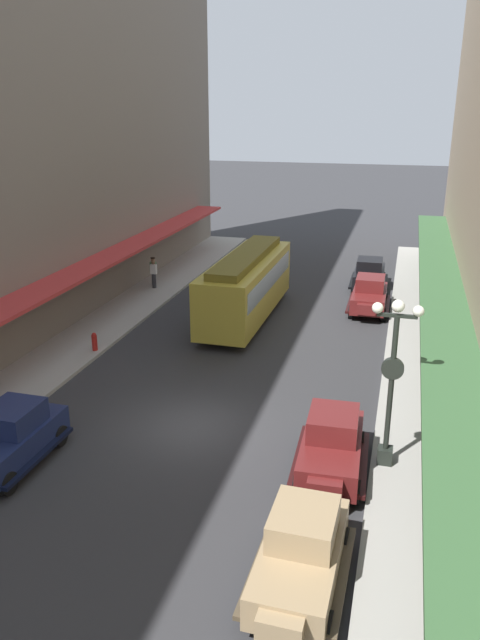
# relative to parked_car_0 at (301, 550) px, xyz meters

# --- Properties ---
(ground_plane) EXTENTS (200.00, 200.00, 0.00)m
(ground_plane) POSITION_rel_parked_car_0_xyz_m (-4.77, 6.36, -0.94)
(ground_plane) COLOR #2D2D30
(sidewalk_left) EXTENTS (3.00, 60.00, 0.15)m
(sidewalk_left) POSITION_rel_parked_car_0_xyz_m (-12.27, 6.36, -0.87)
(sidewalk_left) COLOR #99968E
(sidewalk_left) RESTS_ON ground
(sidewalk_right) EXTENTS (3.00, 60.00, 0.15)m
(sidewalk_right) POSITION_rel_parked_car_0_xyz_m (2.73, 6.36, -0.87)
(sidewalk_right) COLOR #99968E
(sidewalk_right) RESTS_ON ground
(parked_car_0) EXTENTS (2.21, 4.28, 1.84)m
(parked_car_0) POSITION_rel_parked_car_0_xyz_m (0.00, 0.00, 0.00)
(parked_car_0) COLOR #997F5B
(parked_car_0) RESTS_ON ground
(parked_car_1) EXTENTS (2.28, 4.31, 1.84)m
(parked_car_1) POSITION_rel_parked_car_0_xyz_m (0.08, 4.80, 0.00)
(parked_car_1) COLOR #591919
(parked_car_1) RESTS_ON ground
(parked_car_2) EXTENTS (2.17, 4.27, 1.84)m
(parked_car_2) POSITION_rel_parked_car_0_xyz_m (-9.32, 2.69, 0.00)
(parked_car_2) COLOR #19234C
(parked_car_2) RESTS_ON ground
(parked_car_3) EXTENTS (2.20, 4.28, 1.84)m
(parked_car_3) POSITION_rel_parked_car_0_xyz_m (-0.21, 24.82, 0.00)
(parked_car_3) COLOR black
(parked_car_3) RESTS_ON ground
(parked_car_4) EXTENTS (2.16, 4.27, 1.84)m
(parked_car_4) POSITION_rel_parked_car_0_xyz_m (0.10, 20.46, 0.00)
(parked_car_4) COLOR #591919
(parked_car_4) RESTS_ON ground
(streetcar) EXTENTS (2.61, 9.62, 3.46)m
(streetcar) POSITION_rel_parked_car_0_xyz_m (-5.85, 17.53, 0.96)
(streetcar) COLOR gold
(streetcar) RESTS_ON ground
(lamp_post_with_clock) EXTENTS (1.42, 0.44, 5.16)m
(lamp_post_with_clock) POSITION_rel_parked_car_0_xyz_m (1.63, 5.47, 2.04)
(lamp_post_with_clock) COLOR black
(lamp_post_with_clock) RESTS_ON sidewalk_right
(fire_hydrant) EXTENTS (0.24, 0.24, 0.82)m
(fire_hydrant) POSITION_rel_parked_car_0_xyz_m (-11.12, 11.35, -0.38)
(fire_hydrant) COLOR #B21E19
(fire_hydrant) RESTS_ON sidewalk_left
(pedestrian_0) EXTENTS (0.36, 0.24, 1.64)m
(pedestrian_0) POSITION_rel_parked_car_0_xyz_m (-12.39, 21.13, 0.05)
(pedestrian_0) COLOR #2D2D33
(pedestrian_0) RESTS_ON sidewalk_left
(pedestrian_1) EXTENTS (0.36, 0.28, 1.67)m
(pedestrian_1) POSITION_rel_parked_car_0_xyz_m (-12.65, 21.70, 0.07)
(pedestrian_1) COLOR #2D2D33
(pedestrian_1) RESTS_ON sidewalk_left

